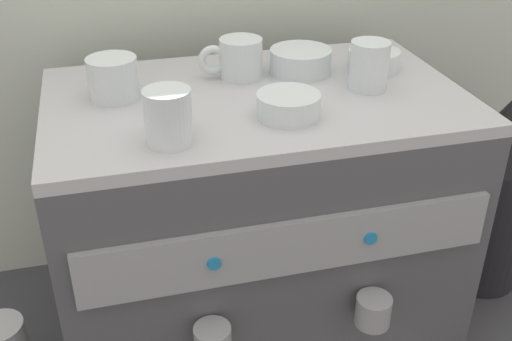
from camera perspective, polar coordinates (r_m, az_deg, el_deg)
The scene contains 11 objects.
ground_plane at distance 1.28m, azimuth 0.00°, elevation -13.92°, with size 4.00×4.00×0.00m, color #38383D.
tiled_backsplash_wall at distance 1.29m, azimuth -3.69°, elevation 13.56°, with size 2.80×0.03×1.05m, color silver.
espresso_machine at distance 1.12m, azimuth 0.05°, elevation -4.91°, with size 0.67×0.52×0.50m.
ceramic_cup_0 at distance 1.01m, azimuth -13.07°, elevation 8.36°, with size 0.08×0.12×0.07m.
ceramic_cup_1 at distance 1.03m, azimuth 10.29°, elevation 9.58°, with size 0.06×0.11×0.08m.
ceramic_cup_2 at distance 0.84m, azimuth -8.05°, elevation 5.05°, with size 0.07×0.10×0.08m.
ceramic_cup_3 at distance 1.06m, azimuth -1.62°, elevation 10.29°, with size 0.11×0.07×0.07m.
ceramic_bowl_0 at distance 1.13m, azimuth 10.81°, elevation 9.95°, with size 0.09×0.09×0.03m.
ceramic_bowl_1 at distance 0.92m, azimuth 3.00°, elevation 5.97°, with size 0.10×0.10×0.04m.
ceramic_bowl_2 at distance 1.09m, azimuth 4.12°, elevation 10.01°, with size 0.11×0.11×0.04m.
coffee_grinder at distance 1.36m, azimuth 21.07°, elevation -1.96°, with size 0.17×0.17×0.43m.
Camera 1 is at (-0.23, -0.90, 0.89)m, focal length 43.38 mm.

